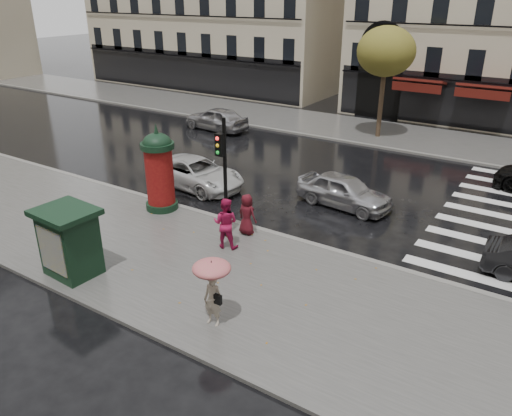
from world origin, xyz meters
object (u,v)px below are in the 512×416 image
Objects in this scene: car_far_silver at (216,119)px; traffic_light at (223,168)px; woman_umbrella at (212,282)px; morris_column at (159,169)px; newsstand at (69,241)px; car_silver at (344,191)px; woman_red at (226,223)px; car_white at (195,173)px; man_burgundy at (247,214)px.

traffic_light is at bearing 43.74° from car_far_silver.
woman_umbrella is 0.55× the size of morris_column.
newsstand reaches higher than car_silver.
woman_red is at bearing 43.76° from car_far_silver.
traffic_light is (-0.48, 0.59, 1.78)m from woman_red.
woman_umbrella reaches higher than car_silver.
morris_column is at bearing 142.46° from woman_umbrella.
newsstand reaches higher than woman_red.
traffic_light is at bearing 122.84° from woman_umbrella.
morris_column is at bearing -162.94° from car_white.
car_silver is at bearing 65.68° from traffic_light.
man_burgundy is 0.70× the size of newsstand.
car_silver is at bearing 63.53° from newsstand.
traffic_light is (3.77, -0.69, 0.97)m from morris_column.
man_burgundy reaches higher than car_white.
car_far_silver is at bearing 112.76° from newsstand.
car_far_silver is (-9.74, 12.33, -2.06)m from traffic_light.
traffic_light is 5.60m from newsstand.
man_burgundy is 0.38× the size of car_silver.
newsstand is at bearing 66.36° from man_burgundy.
woman_umbrella is 8.33m from morris_column.
car_white is at bearing 37.13° from car_far_silver.
man_burgundy is (0.03, 1.28, -0.14)m from woman_red.
traffic_light is 6.06m from car_white.
woman_red is 5.14m from newsstand.
woman_umbrella is 0.45× the size of traffic_light.
woman_umbrella reaches higher than car_white.
woman_umbrella is at bearing 42.37° from car_far_silver.
woman_umbrella is at bearing -57.16° from traffic_light.
car_far_silver is at bearing -67.99° from woman_red.
woman_umbrella is 20.92m from car_far_silver.
newsstand reaches higher than car_white.
man_burgundy reaches higher than car_silver.
morris_column is 0.81× the size of traffic_light.
traffic_light is at bearing -124.09° from car_white.
woman_umbrella is 5.40m from traffic_light.
man_burgundy is at bearing -107.86° from woman_red.
car_silver is (1.91, 5.87, -0.34)m from woman_red.
woman_umbrella is 0.48× the size of car_silver.
woman_umbrella is at bearing -37.54° from morris_column.
morris_column is at bearing 102.33° from newsstand.
car_far_silver is (-5.37, 8.70, 0.08)m from car_white.
traffic_light is (-0.51, -0.69, 1.92)m from man_burgundy.
traffic_light is at bearing -67.51° from woman_red.
traffic_light reaches higher than woman_umbrella.
woman_umbrella is 0.45× the size of car_far_silver.
woman_umbrella is at bearing -132.44° from car_white.
newsstand is 18.48m from car_far_silver.
car_silver is at bearing 92.63° from woman_umbrella.
traffic_light is at bearing 162.65° from car_silver.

